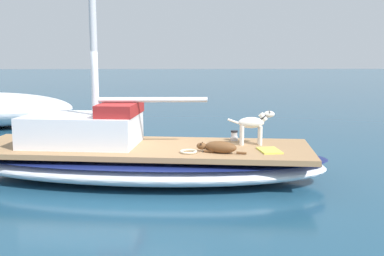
{
  "coord_description": "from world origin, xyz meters",
  "views": [
    {
      "loc": [
        -9.05,
        -0.79,
        2.49
      ],
      "look_at": [
        0.0,
        -1.0,
        1.01
      ],
      "focal_mm": 43.62,
      "sensor_mm": 36.0,
      "label": 1
    }
  ],
  "objects_px": {
    "coiled_rope": "(188,152)",
    "deck_towel": "(269,150)",
    "deck_winch": "(234,136)",
    "dog_white": "(253,124)",
    "sailboat_main": "(142,162)",
    "dog_brown": "(219,147)"
  },
  "relations": [
    {
      "from": "deck_winch",
      "to": "dog_white",
      "type": "bearing_deg",
      "value": -143.75
    },
    {
      "from": "dog_brown",
      "to": "deck_towel",
      "type": "xyz_separation_m",
      "value": [
        0.11,
        -0.96,
        -0.09
      ]
    },
    {
      "from": "sailboat_main",
      "to": "deck_winch",
      "type": "xyz_separation_m",
      "value": [
        0.5,
        -1.89,
        0.42
      ]
    },
    {
      "from": "sailboat_main",
      "to": "deck_winch",
      "type": "relative_size",
      "value": 35.63
    },
    {
      "from": "dog_white",
      "to": "coiled_rope",
      "type": "height_order",
      "value": "dog_white"
    },
    {
      "from": "dog_brown",
      "to": "dog_white",
      "type": "relative_size",
      "value": 0.98
    },
    {
      "from": "dog_white",
      "to": "coiled_rope",
      "type": "xyz_separation_m",
      "value": [
        -0.73,
        1.3,
        -0.4
      ]
    },
    {
      "from": "dog_white",
      "to": "deck_towel",
      "type": "bearing_deg",
      "value": -161.57
    },
    {
      "from": "dog_white",
      "to": "deck_towel",
      "type": "relative_size",
      "value": 1.67
    },
    {
      "from": "coiled_rope",
      "to": "dog_white",
      "type": "bearing_deg",
      "value": -60.79
    },
    {
      "from": "sailboat_main",
      "to": "dog_white",
      "type": "height_order",
      "value": "dog_white"
    },
    {
      "from": "sailboat_main",
      "to": "dog_brown",
      "type": "distance_m",
      "value": 1.69
    },
    {
      "from": "sailboat_main",
      "to": "dog_brown",
      "type": "xyz_separation_m",
      "value": [
        -0.69,
        -1.48,
        0.43
      ]
    },
    {
      "from": "coiled_rope",
      "to": "deck_towel",
      "type": "xyz_separation_m",
      "value": [
        0.09,
        -1.51,
        -0.01
      ]
    },
    {
      "from": "coiled_rope",
      "to": "dog_brown",
      "type": "bearing_deg",
      "value": -91.12
    },
    {
      "from": "sailboat_main",
      "to": "coiled_rope",
      "type": "distance_m",
      "value": 1.19
    },
    {
      "from": "coiled_rope",
      "to": "deck_winch",
      "type": "bearing_deg",
      "value": -39.69
    },
    {
      "from": "dog_white",
      "to": "deck_winch",
      "type": "xyz_separation_m",
      "value": [
        0.45,
        0.33,
        -0.32
      ]
    },
    {
      "from": "deck_winch",
      "to": "deck_towel",
      "type": "xyz_separation_m",
      "value": [
        -1.08,
        -0.54,
        -0.08
      ]
    },
    {
      "from": "dog_white",
      "to": "dog_brown",
      "type": "bearing_deg",
      "value": 134.76
    },
    {
      "from": "dog_brown",
      "to": "deck_winch",
      "type": "bearing_deg",
      "value": -19.42
    },
    {
      "from": "deck_towel",
      "to": "dog_white",
      "type": "bearing_deg",
      "value": 18.43
    }
  ]
}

